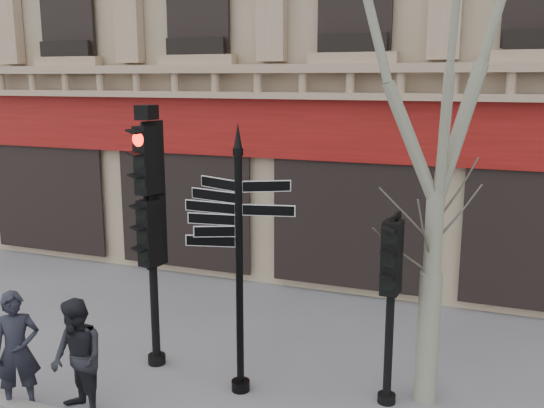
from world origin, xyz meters
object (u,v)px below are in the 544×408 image
at_px(pedestrian_a, 17,351).
at_px(pedestrian_b, 77,359).
at_px(fingerpost, 239,216).
at_px(traffic_signal_main, 150,206).
at_px(plane_tree, 445,24).
at_px(traffic_signal_secondary, 392,278).

relative_size(pedestrian_a, pedestrian_b, 1.03).
distance_m(fingerpost, traffic_signal_main, 1.69).
height_order(traffic_signal_main, pedestrian_a, traffic_signal_main).
bearing_deg(fingerpost, pedestrian_b, -144.90).
xyz_separation_m(fingerpost, plane_tree, (2.65, 0.70, 2.62)).
distance_m(traffic_signal_main, pedestrian_b, 2.54).
bearing_deg(plane_tree, traffic_signal_main, -174.78).
bearing_deg(traffic_signal_secondary, pedestrian_b, -150.92).
bearing_deg(pedestrian_a, traffic_signal_main, 21.66).
distance_m(traffic_signal_main, pedestrian_a, 2.84).
height_order(pedestrian_a, pedestrian_b, pedestrian_a).
bearing_deg(pedestrian_b, pedestrian_a, -144.95).
bearing_deg(traffic_signal_main, pedestrian_a, -110.34).
height_order(plane_tree, pedestrian_a, plane_tree).
relative_size(traffic_signal_secondary, plane_tree, 0.36).
xyz_separation_m(traffic_signal_main, pedestrian_a, (-1.09, -1.89, -1.81)).
bearing_deg(traffic_signal_secondary, pedestrian_a, -153.83).
bearing_deg(pedestrian_a, pedestrian_b, -29.61).
xyz_separation_m(traffic_signal_main, pedestrian_b, (-0.16, -1.75, -1.84)).
bearing_deg(traffic_signal_main, pedestrian_b, -85.65).
xyz_separation_m(plane_tree, pedestrian_b, (-4.47, -2.14, -4.50)).
bearing_deg(fingerpost, traffic_signal_main, 166.23).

